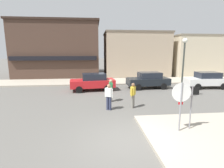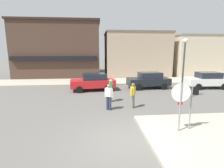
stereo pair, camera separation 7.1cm
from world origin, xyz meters
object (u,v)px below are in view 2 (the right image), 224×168
object	(u,v)px
stop_sign	(180,101)
pedestrian_crossing_near	(109,96)
one_way_sign	(191,103)
pedestrian_kerb_side	(133,95)
lamp_post	(184,60)
parked_car_nearest	(93,82)
parked_car_third	(207,80)
pedestrian_crossing_far	(111,90)
parked_car_second	(149,80)

from	to	relation	value
stop_sign	pedestrian_crossing_near	distance (m)	4.49
one_way_sign	pedestrian_kerb_side	bearing A→B (deg)	116.78
lamp_post	pedestrian_crossing_near	xyz separation A→B (m)	(-5.61, -1.90, -2.09)
parked_car_nearest	parked_car_third	distance (m)	11.01
parked_car_nearest	parked_car_third	xyz separation A→B (m)	(11.01, -0.02, 0.00)
parked_car_nearest	pedestrian_crossing_far	world-z (taller)	pedestrian_crossing_far
lamp_post	parked_car_nearest	size ratio (longest dim) A/B	1.09
parked_car_nearest	pedestrian_kerb_side	distance (m)	5.89
stop_sign	pedestrian_crossing_far	xyz separation A→B (m)	(-2.50, 5.25, -0.65)
parked_car_third	pedestrian_crossing_far	world-z (taller)	pedestrian_crossing_far
stop_sign	pedestrian_crossing_near	xyz separation A→B (m)	(-2.79, 3.46, -0.65)
pedestrian_kerb_side	lamp_post	bearing A→B (deg)	22.12
one_way_sign	pedestrian_kerb_side	distance (m)	4.02
one_way_sign	pedestrian_crossing_near	xyz separation A→B (m)	(-3.35, 3.31, -0.46)
parked_car_third	stop_sign	bearing A→B (deg)	-128.74
lamp_post	parked_car_third	bearing A→B (deg)	39.52
stop_sign	pedestrian_crossing_near	world-z (taller)	stop_sign
one_way_sign	parked_car_third	world-z (taller)	one_way_sign
pedestrian_kerb_side	parked_car_third	bearing A→B (deg)	31.97
pedestrian_crossing_far	lamp_post	bearing A→B (deg)	1.23
parked_car_nearest	pedestrian_kerb_side	world-z (taller)	pedestrian_kerb_side
pedestrian_crossing_far	parked_car_nearest	bearing A→B (deg)	109.04
parked_car_nearest	parked_car_second	xyz separation A→B (m)	(5.34, 0.42, 0.00)
lamp_post	pedestrian_kerb_side	distance (m)	4.85
one_way_sign	parked_car_nearest	bearing A→B (deg)	116.21
stop_sign	one_way_sign	distance (m)	0.61
lamp_post	one_way_sign	bearing A→B (deg)	-113.37
lamp_post	parked_car_second	xyz separation A→B (m)	(-1.28, 4.07, -2.15)
parked_car_third	parked_car_nearest	bearing A→B (deg)	179.88
lamp_post	pedestrian_crossing_near	bearing A→B (deg)	-161.25
one_way_sign	parked_car_third	distance (m)	11.08
one_way_sign	lamp_post	distance (m)	5.91
pedestrian_crossing_far	parked_car_third	bearing A→B (deg)	21.06
stop_sign	pedestrian_kerb_side	size ratio (longest dim) A/B	1.43
pedestrian_crossing_near	parked_car_nearest	bearing A→B (deg)	100.32
parked_car_nearest	parked_car_third	size ratio (longest dim) A/B	1.02
pedestrian_crossing_near	parked_car_second	bearing A→B (deg)	54.10
parked_car_nearest	pedestrian_kerb_side	size ratio (longest dim) A/B	2.58
stop_sign	pedestrian_crossing_far	bearing A→B (deg)	115.50
stop_sign	lamp_post	distance (m)	6.23
stop_sign	parked_car_second	size ratio (longest dim) A/B	0.56
stop_sign	lamp_post	size ratio (longest dim) A/B	0.51
one_way_sign	pedestrian_crossing_far	xyz separation A→B (m)	(-3.07, 5.10, -0.46)
one_way_sign	pedestrian_crossing_near	bearing A→B (deg)	135.35
pedestrian_crossing_far	pedestrian_kerb_side	xyz separation A→B (m)	(1.27, -1.53, 0.00)
one_way_sign	parked_car_second	distance (m)	9.36
stop_sign	parked_car_second	world-z (taller)	stop_sign
parked_car_nearest	pedestrian_crossing_far	size ratio (longest dim) A/B	2.58
stop_sign	parked_car_third	world-z (taller)	stop_sign
parked_car_second	pedestrian_kerb_side	bearing A→B (deg)	-115.88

